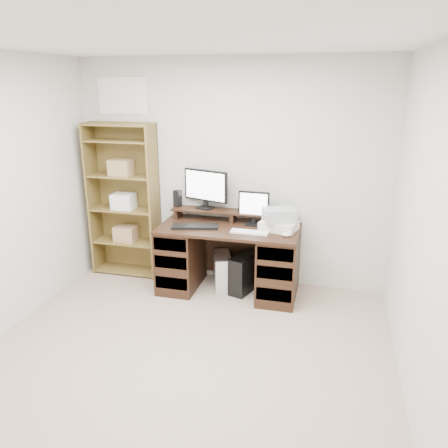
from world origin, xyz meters
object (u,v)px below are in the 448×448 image
at_px(desk, 229,258).
at_px(bookshelf, 124,199).
at_px(tower_silver, 222,271).
at_px(printer, 279,226).
at_px(tower_black, 245,273).
at_px(monitor_wide, 206,187).
at_px(monitor_small, 254,207).

distance_m(desk, bookshelf, 1.43).
bearing_deg(tower_silver, desk, -50.68).
distance_m(printer, tower_black, 0.69).
xyz_separation_m(desk, printer, (0.53, 0.04, 0.41)).
relative_size(monitor_wide, printer, 1.45).
height_order(desk, monitor_wide, monitor_wide).
relative_size(monitor_wide, tower_black, 1.17).
bearing_deg(tower_black, printer, 17.69).
height_order(printer, bookshelf, bookshelf).
relative_size(tower_black, bookshelf, 0.25).
bearing_deg(monitor_small, printer, -19.19).
bearing_deg(bookshelf, tower_black, -6.51).
xyz_separation_m(monitor_wide, tower_black, (0.50, -0.21, -0.90)).
xyz_separation_m(tower_black, bookshelf, (-1.49, 0.17, 0.71)).
bearing_deg(desk, monitor_wide, 142.75).
bearing_deg(tower_silver, printer, -20.92).
xyz_separation_m(desk, monitor_small, (0.24, 0.15, 0.56)).
distance_m(monitor_small, bookshelf, 1.56).
height_order(tower_silver, bookshelf, bookshelf).
xyz_separation_m(desk, monitor_wide, (-0.33, 0.25, 0.72)).
distance_m(printer, bookshelf, 1.86).
distance_m(tower_silver, tower_black, 0.26).
bearing_deg(printer, desk, -164.02).
height_order(monitor_small, printer, monitor_small).
xyz_separation_m(printer, bookshelf, (-1.85, 0.18, 0.12)).
relative_size(desk, tower_silver, 3.75).
height_order(desk, tower_silver, desk).
height_order(desk, tower_black, desk).
xyz_separation_m(desk, tower_silver, (-0.09, 0.05, -0.19)).
relative_size(monitor_wide, tower_silver, 1.33).
bearing_deg(bookshelf, monitor_wide, 2.07).
bearing_deg(bookshelf, monitor_small, -2.31).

